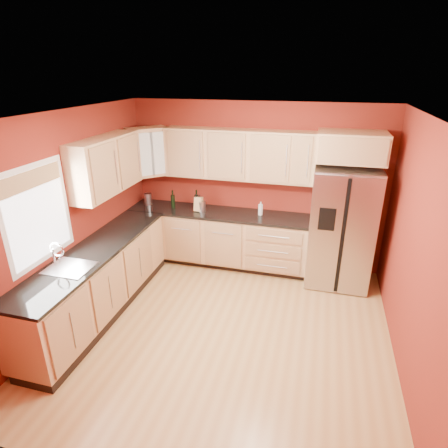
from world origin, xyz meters
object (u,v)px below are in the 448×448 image
(soap_dispenser, at_px, (260,208))
(canister_left, at_px, (148,199))
(refrigerator, at_px, (341,227))
(knife_block, at_px, (198,204))
(wine_bottle_a, at_px, (197,200))

(soap_dispenser, bearing_deg, canister_left, -179.67)
(canister_left, relative_size, soap_dispenser, 0.92)
(refrigerator, bearing_deg, knife_block, 179.01)
(canister_left, bearing_deg, soap_dispenser, 0.33)
(soap_dispenser, bearing_deg, wine_bottle_a, -179.80)
(wine_bottle_a, xyz_separation_m, soap_dispenser, (1.04, 0.00, -0.05))
(canister_left, height_order, soap_dispenser, soap_dispenser)
(soap_dispenser, bearing_deg, knife_block, -175.59)
(refrigerator, height_order, soap_dispenser, refrigerator)
(canister_left, distance_m, wine_bottle_a, 0.86)
(refrigerator, xyz_separation_m, knife_block, (-2.21, 0.04, 0.14))
(wine_bottle_a, distance_m, knife_block, 0.10)
(knife_block, relative_size, soap_dispenser, 1.07)
(refrigerator, xyz_separation_m, canister_left, (-3.12, 0.10, 0.13))
(canister_left, bearing_deg, wine_bottle_a, 0.50)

